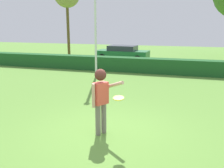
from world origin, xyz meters
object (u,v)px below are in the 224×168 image
object	(u,v)px
frisbee	(119,98)
parked_car_green	(123,52)
person	(101,94)
lamppost	(95,12)

from	to	relation	value
frisbee	parked_car_green	distance (m)	14.74
person	lamppost	bearing A→B (deg)	111.76
lamppost	parked_car_green	xyz separation A→B (m)	(-0.17, 6.54, -2.87)
lamppost	parked_car_green	size ratio (longest dim) A/B	1.51
frisbee	parked_car_green	bearing A→B (deg)	104.42
person	lamppost	distance (m)	8.14
frisbee	parked_car_green	world-z (taller)	parked_car_green
parked_car_green	frisbee	bearing A→B (deg)	-75.58
person	lamppost	xyz separation A→B (m)	(-2.88, 7.21, 2.45)
parked_car_green	person	bearing A→B (deg)	-77.50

